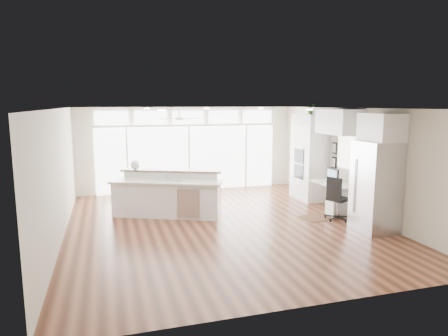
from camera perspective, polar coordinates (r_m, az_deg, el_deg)
name	(u,v)px	position (r m, az deg, el deg)	size (l,w,h in m)	color
floor	(223,225)	(9.44, -0.13, -8.16)	(7.00, 8.00, 0.02)	#462215
ceiling	(223,108)	(9.01, -0.14, 8.53)	(7.00, 8.00, 0.02)	silver
wall_back	(188,149)	(12.98, -5.11, 2.70)	(7.00, 0.04, 2.70)	beige
wall_front	(307,213)	(5.49, 11.77, -6.34)	(7.00, 0.04, 2.70)	beige
wall_left	(59,176)	(8.82, -22.52, -1.00)	(0.04, 8.00, 2.70)	beige
wall_right	(355,162)	(10.64, 18.26, 0.87)	(0.04, 8.00, 2.70)	beige
glass_wall	(189,159)	(12.96, -5.04, 1.36)	(5.80, 0.06, 2.08)	white
transom_row	(188,117)	(12.85, -5.13, 7.24)	(5.90, 0.06, 0.40)	white
desk_window	(348,153)	(10.84, 17.24, 2.13)	(0.04, 0.85, 0.85)	white
ceiling_fan	(179,115)	(11.63, -6.45, 7.52)	(1.16, 1.16, 0.32)	white
recessed_lights	(221,109)	(9.20, -0.49, 8.41)	(3.40, 3.00, 0.02)	white
oven_cabinet	(309,157)	(12.00, 12.07, 1.53)	(0.64, 1.20, 2.50)	white
desk_nook	(334,197)	(10.86, 15.50, -4.05)	(0.72, 1.30, 0.76)	white
upper_cabinets	(339,122)	(10.62, 16.14, 6.37)	(0.64, 1.30, 0.64)	white
refrigerator	(376,187)	(9.40, 20.86, -2.49)	(0.76, 0.90, 2.00)	silver
fridge_cabinet	(382,127)	(9.28, 21.61, 5.43)	(0.64, 0.90, 0.60)	white
framed_photos	(334,155)	(11.38, 15.48, 1.75)	(0.06, 0.22, 0.80)	black
kitchen_island	(167,194)	(10.14, -8.15, -3.75)	(2.78, 1.05, 1.10)	white
rug	(319,218)	(10.25, 13.45, -6.91)	(0.84, 0.60, 0.01)	#331C10
office_chair	(338,199)	(10.08, 16.03, -4.21)	(0.55, 0.51, 1.06)	black
fishbowl	(135,165)	(10.68, -12.58, 0.44)	(0.24, 0.24, 0.24)	silver
monitor	(333,175)	(10.70, 15.27, -1.03)	(0.08, 0.50, 0.42)	black
keyboard	(327,183)	(10.65, 14.44, -2.14)	(0.11, 0.29, 0.01)	silver
potted_plant	(311,110)	(11.90, 12.29, 8.04)	(0.26, 0.29, 0.22)	#305625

